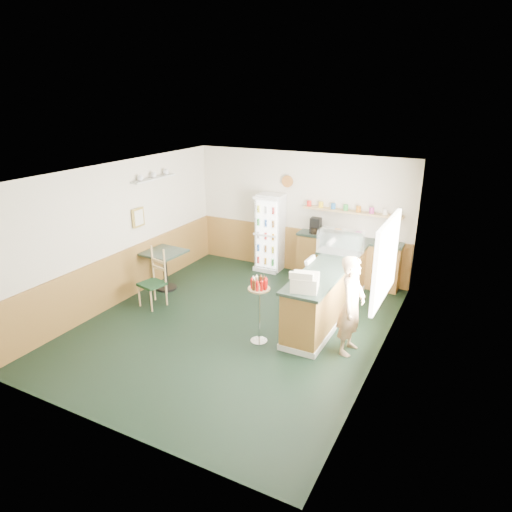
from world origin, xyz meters
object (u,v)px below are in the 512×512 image
Objects in this scene: cash_register at (305,282)px; condiment_stand at (259,299)px; cafe_table at (165,263)px; display_case at (341,243)px; drinks_fridge at (270,233)px; cafe_chair at (154,276)px; shopkeeper at (351,306)px.

cash_register reaches higher than condiment_stand.
cafe_table is at bearing 152.65° from cash_register.
display_case reaches higher than cafe_table.
drinks_fridge is 2.15× the size of display_case.
display_case is 0.72× the size of cafe_chair.
drinks_fridge is at bearing 110.94° from cash_register.
drinks_fridge is at bearing 54.68° from cafe_table.
cafe_table is (-2.70, 1.02, -0.19)m from condiment_stand.
shopkeeper is at bearing 12.87° from cafe_chair.
cash_register is at bearing -55.31° from drinks_fridge.
shopkeeper is 1.45m from condiment_stand.
display_case reaches higher than cash_register.
display_case is 0.51× the size of shopkeeper.
shopkeeper is 1.43× the size of condiment_stand.
cafe_table is (-1.43, -2.02, -0.30)m from drinks_fridge.
drinks_fridge reaches higher than cafe_chair.
cash_register is 3.17m from cafe_chair.
drinks_fridge is 2.26m from display_case.
condiment_stand is (-0.70, -1.99, -0.46)m from display_case.
display_case is at bearing 76.25° from cash_register.
display_case is 3.60m from cafe_table.
display_case is 2.16m from condiment_stand.
condiment_stand reaches higher than cafe_table.
shopkeeper reaches higher than display_case.
cash_register reaches higher than cafe_chair.
condiment_stand is at bearing 3.97° from cafe_chair.
cafe_table is at bearing 84.80° from shopkeeper.
cafe_chair is (-3.12, -1.63, -0.65)m from display_case.
cafe_chair reaches higher than cafe_table.
drinks_fridge reaches higher than shopkeeper.
condiment_stand is at bearing 109.23° from shopkeeper.
condiment_stand is 2.46m from cafe_chair.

